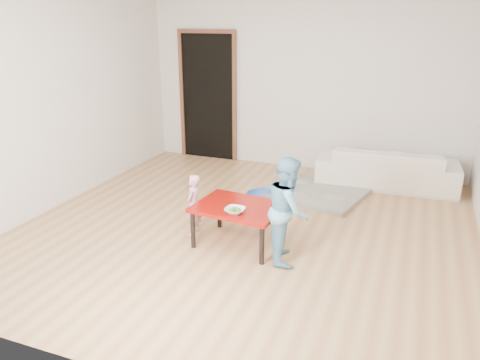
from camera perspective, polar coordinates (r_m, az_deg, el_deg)
The scene contains 13 objects.
floor at distance 5.42m, azimuth 0.77°, elevation -5.84°, with size 5.00×5.00×0.01m, color #AE774A.
back_wall at distance 7.37m, azimuth 7.73°, elevation 11.33°, with size 5.00×0.02×2.60m, color silver.
left_wall at distance 6.31m, azimuth -21.26°, elevation 8.87°, with size 0.02×5.00×2.60m, color silver.
doorway at distance 7.92m, azimuth -3.88°, elevation 9.99°, with size 1.02×0.08×2.11m, color brown, non-canonical shape.
sofa at distance 6.96m, azimuth 17.43°, elevation 1.52°, with size 1.92×0.75×0.56m, color white.
cushion at distance 6.80m, azimuth 13.83°, elevation 2.79°, with size 0.48×0.43×0.13m, color orange.
red_table at distance 4.96m, azimuth -0.15°, elevation -5.49°, with size 0.89×0.67×0.44m, color maroon, non-canonical shape.
bowl at distance 4.69m, azimuth -0.62°, elevation -3.74°, with size 0.20×0.20×0.05m, color white.
broccoli at distance 4.69m, azimuth -0.62°, elevation -3.70°, with size 0.12×0.12×0.06m, color #2D5919, non-canonical shape.
child_pink at distance 5.17m, azimuth -5.71°, elevation -3.03°, with size 0.25×0.17×0.69m, color #CF5E80.
child_blue at distance 4.57m, azimuth 5.90°, elevation -3.61°, with size 0.52×0.40×1.06m, color #5CA2D6.
basin at distance 6.10m, azimuth 2.73°, elevation -2.22°, with size 0.42×0.42×0.13m, color #2D5CAC.
blanket at distance 6.49m, azimuth 8.97°, elevation -1.40°, with size 1.31×1.09×0.07m, color #9A9988, non-canonical shape.
Camera 1 is at (1.70, -4.60, 2.31)m, focal length 35.00 mm.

